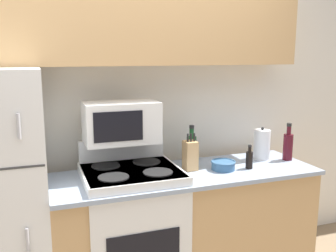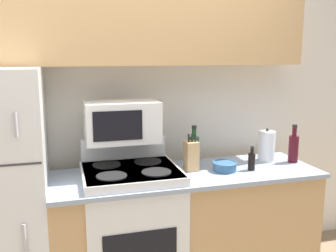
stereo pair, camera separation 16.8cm
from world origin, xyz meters
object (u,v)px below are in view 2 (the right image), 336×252
stove (132,231)px  bottle_soy_sauce (252,161)px  kettle (267,146)px  bottle_wine_green (194,149)px  bowl (225,166)px  knife_block (191,156)px  bottle_wine_red (293,148)px  microwave (122,122)px

stove → bottle_soy_sauce: (0.88, -0.09, 0.47)m
kettle → bottle_wine_green: bearing=171.9°
bottle_soy_sauce → bowl: bearing=168.7°
knife_block → bottle_soy_sauce: (0.42, -0.12, -0.04)m
bottle_wine_red → bowl: bearing=-174.5°
stove → microwave: bearing=103.3°
microwave → bottle_wine_red: (1.33, -0.12, -0.25)m
bottle_soy_sauce → knife_block: bearing=163.9°
knife_block → kettle: 0.66m
bottle_wine_green → kettle: (0.58, -0.08, 0.00)m
bottle_soy_sauce → microwave: bearing=166.3°
bowl → bottle_soy_sauce: size_ratio=1.02×
stove → bowl: stove is taller
bowl → bottle_wine_green: bearing=122.8°
bottle_wine_green → kettle: size_ratio=1.14×
kettle → stove: bearing=-174.5°
kettle → bowl: bearing=-160.3°
kettle → knife_block: bearing=-173.9°
stove → bowl: 0.81m
knife_block → bowl: size_ratio=1.50×
bottle_wine_red → kettle: bearing=152.4°
knife_block → kettle: (0.66, 0.07, 0.01)m
stove → bottle_wine_red: size_ratio=3.71×
bowl → bottle_wine_red: bearing=5.5°
bowl → bottle_wine_red: bottle_wine_red is taller
bowl → bottle_soy_sauce: bottle_soy_sauce is taller
stove → bottle_wine_red: bearing=0.5°
bottle_wine_red → bottle_soy_sauce: bottle_wine_red is taller
bottle_wine_green → bottle_soy_sauce: 0.45m
microwave → kettle: microwave is taller
bottle_wine_red → bottle_soy_sauce: (-0.42, -0.10, -0.05)m
knife_block → bowl: 0.25m
stove → bottle_wine_red: (1.30, 0.01, 0.52)m
microwave → bottle_wine_red: 1.36m
knife_block → bottle_wine_red: bearing=-1.6°
stove → knife_block: (0.46, 0.04, 0.51)m
kettle → microwave: bearing=178.5°
bottle_soy_sauce → stove: bearing=174.4°
bowl → bottle_soy_sauce: (0.20, -0.04, 0.03)m
bowl → bottle_wine_green: (-0.15, 0.24, 0.08)m
bottle_wine_red → kettle: (-0.18, 0.09, 0.00)m
stove → bottle_soy_sauce: 1.00m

